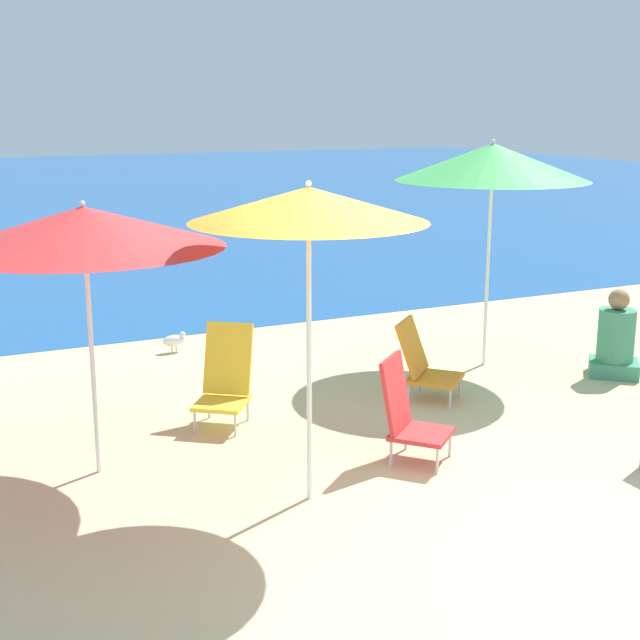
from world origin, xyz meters
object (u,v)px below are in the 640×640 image
beach_umbrella_green (492,162)px  seagull (174,340)px  beach_chair_orange (423,362)px  beach_chair_yellow (225,378)px  person_seated_near (616,341)px  beach_chair_red (407,411)px  beach_umbrella_orange (309,205)px  beach_umbrella_red (84,227)px

beach_umbrella_green → seagull: 4.00m
beach_chair_orange → seagull: (-1.66, 2.61, -0.22)m
beach_chair_orange → beach_chair_yellow: bearing=131.1°
beach_chair_orange → person_seated_near: (2.18, -0.23, 0.01)m
beach_chair_red → person_seated_near: (3.09, 1.00, -0.03)m
beach_umbrella_orange → seagull: (0.24, 4.15, -1.95)m
beach_chair_orange → beach_umbrella_orange: bearing=175.9°
beach_umbrella_orange → beach_chair_yellow: beach_umbrella_orange is taller
beach_umbrella_orange → person_seated_near: size_ratio=2.46×
beach_chair_red → beach_chair_yellow: (-1.00, 1.42, 0.01)m
beach_umbrella_orange → seagull: bearing=86.6°
beach_umbrella_green → beach_chair_red: beach_umbrella_green is taller
beach_umbrella_green → person_seated_near: bearing=-43.0°
beach_umbrella_red → seagull: size_ratio=7.70×
beach_umbrella_orange → person_seated_near: beach_umbrella_orange is taller
beach_umbrella_red → beach_umbrella_green: 4.51m
seagull → beach_chair_yellow: bearing=-95.8°
beach_umbrella_green → beach_umbrella_orange: bearing=-144.3°
beach_umbrella_orange → beach_umbrella_red: bearing=138.2°
beach_chair_yellow → beach_umbrella_red: bearing=-117.1°
beach_umbrella_orange → beach_umbrella_green: (3.11, 2.23, 0.07)m
beach_umbrella_green → beach_chair_yellow: bearing=-171.0°
beach_chair_red → person_seated_near: size_ratio=0.91×
beach_chair_yellow → seagull: bearing=120.7°
person_seated_near → beach_chair_orange: bearing=124.4°
beach_umbrella_red → beach_umbrella_orange: bearing=-41.8°
seagull → beach_umbrella_green: bearing=-33.9°
seagull → person_seated_near: bearing=-36.4°
beach_chair_orange → person_seated_near: 2.19m
person_seated_near → beach_umbrella_orange: bearing=148.3°
beach_chair_orange → seagull: beach_chair_orange is taller
person_seated_near → seagull: size_ratio=3.40×
beach_umbrella_red → beach_umbrella_green: beach_umbrella_green is taller
beach_umbrella_orange → beach_chair_yellow: 2.42m
beach_chair_red → seagull: 3.91m
beach_chair_yellow → beach_chair_orange: bearing=30.8°
beach_chair_red → beach_umbrella_red: bearing=119.0°
beach_umbrella_green → beach_chair_red: bearing=-138.0°
beach_umbrella_orange → beach_chair_red: beach_umbrella_orange is taller
beach_umbrella_green → beach_chair_orange: 2.27m
beach_chair_yellow → beach_chair_red: bearing=-18.3°
beach_umbrella_red → beach_chair_orange: 3.53m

